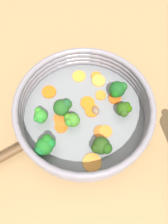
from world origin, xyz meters
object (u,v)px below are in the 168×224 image
skillet (84,116)px  broccoli_floret_6 (118,90)px  carrot_slice_8 (101,95)px  broccoli_floret_1 (124,109)px  carrot_slice_11 (99,81)px  carrot_slice_12 (61,127)px  carrot_slice_9 (115,98)px  broccoli_floret_0 (45,146)px  broccoli_floret_3 (63,107)px  carrot_slice_10 (49,92)px  carrot_slice_4 (101,132)px  broccoli_floret_5 (72,120)px  broccoli_floret_2 (40,116)px  carrot_slice_0 (46,144)px  carrot_slice_3 (92,162)px  carrot_slice_2 (62,118)px  broccoli_floret_4 (102,146)px  carrot_slice_5 (106,131)px  mushroom_piece_0 (95,110)px  carrot_slice_6 (95,76)px  carrot_slice_1 (92,111)px  carrot_slice_13 (88,103)px

skillet → broccoli_floret_6: 0.11m
carrot_slice_8 → broccoli_floret_1: 0.08m
carrot_slice_11 → carrot_slice_12: carrot_slice_11 is taller
carrot_slice_9 → broccoli_floret_0: 0.22m
carrot_slice_9 → broccoli_floret_3: (-0.12, -0.08, 0.03)m
carrot_slice_10 → broccoli_floret_3: 0.08m
carrot_slice_4 → broccoli_floret_5: 0.08m
carrot_slice_9 → carrot_slice_11: 0.07m
carrot_slice_4 → broccoli_floret_2: 0.15m
skillet → carrot_slice_0: carrot_slice_0 is taller
broccoli_floret_2 → carrot_slice_3: bearing=-24.0°
carrot_slice_2 → broccoli_floret_4: bearing=-23.5°
skillet → broccoli_floret_1: size_ratio=7.59×
carrot_slice_2 → carrot_slice_5: (0.12, -0.00, 0.00)m
carrot_slice_0 → broccoli_floret_5: size_ratio=0.77×
carrot_slice_9 → broccoli_floret_5: size_ratio=0.72×
broccoli_floret_6 → carrot_slice_3: bearing=-94.3°
carrot_slice_4 → broccoli_floret_1: 0.08m
carrot_slice_11 → broccoli_floret_4: broccoli_floret_4 is taller
carrot_slice_2 → broccoli_floret_4: 0.13m
carrot_slice_12 → carrot_slice_0: bearing=-111.4°
carrot_slice_0 → mushroom_piece_0: size_ratio=1.48×
broccoli_floret_3 → carrot_slice_8: bearing=43.2°
carrot_slice_10 → carrot_slice_12: (0.06, -0.09, -0.00)m
carrot_slice_3 → carrot_slice_4: 0.08m
carrot_slice_9 → carrot_slice_4: bearing=-96.8°
carrot_slice_6 → carrot_slice_10: 0.14m
skillet → carrot_slice_9: bearing=45.2°
carrot_slice_5 → carrot_slice_12: 0.11m
carrot_slice_8 → carrot_slice_11: (-0.02, 0.04, 0.00)m
carrot_slice_1 → carrot_slice_4: 0.06m
carrot_slice_11 → carrot_slice_1: bearing=-86.1°
skillet → carrot_slice_4: bearing=-33.3°
carrot_slice_3 → broccoli_floret_2: 0.17m
carrot_slice_10 → carrot_slice_0: bearing=-73.1°
broccoli_floret_5 → carrot_slice_12: bearing=-151.3°
skillet → carrot_slice_6: size_ratio=11.51×
carrot_slice_12 → broccoli_floret_6: bearing=48.5°
carrot_slice_8 → broccoli_floret_5: broccoli_floret_5 is taller
carrot_slice_8 → broccoli_floret_0: 0.20m
broccoli_floret_2 → broccoli_floret_6: bearing=37.5°
skillet → carrot_slice_5: carrot_slice_5 is taller
skillet → carrot_slice_13: carrot_slice_13 is taller
broccoli_floret_3 → broccoli_floret_4: 0.13m
broccoli_floret_6 → carrot_slice_9: bearing=-97.0°
broccoli_floret_0 → mushroom_piece_0: 0.16m
carrot_slice_6 → carrot_slice_9: same height
carrot_slice_6 → broccoli_floret_2: bearing=-118.8°
carrot_slice_13 → broccoli_floret_1: 0.10m
broccoli_floret_1 → broccoli_floret_3: bearing=-165.2°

